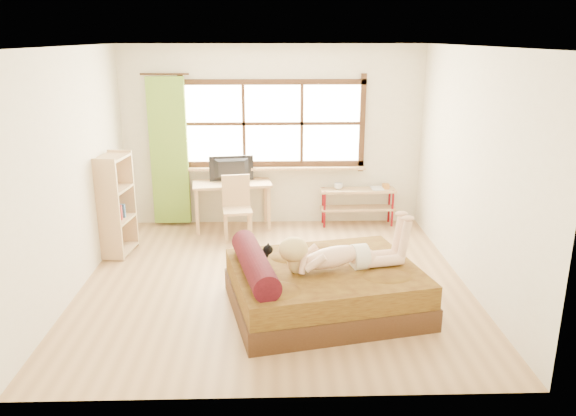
{
  "coord_description": "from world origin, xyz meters",
  "views": [
    {
      "loc": [
        -0.02,
        -6.15,
        2.81
      ],
      "look_at": [
        0.17,
        0.2,
        0.85
      ],
      "focal_mm": 35.0,
      "sensor_mm": 36.0,
      "label": 1
    }
  ],
  "objects_px": {
    "kitten": "(257,254)",
    "chair": "(237,203)",
    "desk": "(232,189)",
    "bed": "(321,286)",
    "pipe_shelf": "(358,199)",
    "woman": "(341,242)",
    "bookshelf": "(116,204)"
  },
  "relations": [
    {
      "from": "kitten",
      "to": "bed",
      "type": "bearing_deg",
      "value": -21.55
    },
    {
      "from": "chair",
      "to": "bookshelf",
      "type": "xyz_separation_m",
      "value": [
        -1.55,
        -0.61,
        0.18
      ]
    },
    {
      "from": "desk",
      "to": "bookshelf",
      "type": "relative_size",
      "value": 0.9
    },
    {
      "from": "woman",
      "to": "pipe_shelf",
      "type": "bearing_deg",
      "value": 65.39
    },
    {
      "from": "pipe_shelf",
      "to": "bookshelf",
      "type": "bearing_deg",
      "value": -163.45
    },
    {
      "from": "chair",
      "to": "bookshelf",
      "type": "height_order",
      "value": "bookshelf"
    },
    {
      "from": "desk",
      "to": "kitten",
      "type": "bearing_deg",
      "value": -88.16
    },
    {
      "from": "bookshelf",
      "to": "woman",
      "type": "bearing_deg",
      "value": -24.84
    },
    {
      "from": "kitten",
      "to": "chair",
      "type": "xyz_separation_m",
      "value": [
        -0.34,
        2.19,
        -0.1
      ]
    },
    {
      "from": "bookshelf",
      "to": "kitten",
      "type": "bearing_deg",
      "value": -32.64
    },
    {
      "from": "chair",
      "to": "pipe_shelf",
      "type": "xyz_separation_m",
      "value": [
        1.83,
        0.49,
        -0.08
      ]
    },
    {
      "from": "woman",
      "to": "pipe_shelf",
      "type": "distance_m",
      "value": 2.92
    },
    {
      "from": "bed",
      "to": "chair",
      "type": "xyz_separation_m",
      "value": [
        -1.02,
        2.3,
        0.24
      ]
    },
    {
      "from": "kitten",
      "to": "bookshelf",
      "type": "height_order",
      "value": "bookshelf"
    },
    {
      "from": "kitten",
      "to": "chair",
      "type": "relative_size",
      "value": 0.32
    },
    {
      "from": "woman",
      "to": "pipe_shelf",
      "type": "relative_size",
      "value": 1.18
    },
    {
      "from": "bed",
      "to": "woman",
      "type": "distance_m",
      "value": 0.55
    },
    {
      "from": "woman",
      "to": "chair",
      "type": "bearing_deg",
      "value": 105.14
    },
    {
      "from": "bed",
      "to": "desk",
      "type": "xyz_separation_m",
      "value": [
        -1.1,
        2.67,
        0.36
      ]
    },
    {
      "from": "woman",
      "to": "desk",
      "type": "bearing_deg",
      "value": 103.42
    },
    {
      "from": "pipe_shelf",
      "to": "woman",
      "type": "bearing_deg",
      "value": -103.74
    },
    {
      "from": "kitten",
      "to": "pipe_shelf",
      "type": "distance_m",
      "value": 3.07
    },
    {
      "from": "woman",
      "to": "chair",
      "type": "height_order",
      "value": "woman"
    },
    {
      "from": "woman",
      "to": "chair",
      "type": "distance_m",
      "value": 2.65
    },
    {
      "from": "bed",
      "to": "chair",
      "type": "distance_m",
      "value": 2.53
    },
    {
      "from": "kitten",
      "to": "desk",
      "type": "distance_m",
      "value": 2.59
    },
    {
      "from": "bed",
      "to": "chair",
      "type": "bearing_deg",
      "value": 101.57
    },
    {
      "from": "chair",
      "to": "bookshelf",
      "type": "relative_size",
      "value": 0.67
    },
    {
      "from": "woman",
      "to": "desk",
      "type": "xyz_separation_m",
      "value": [
        -1.3,
        2.71,
        -0.15
      ]
    },
    {
      "from": "bed",
      "to": "kitten",
      "type": "xyz_separation_m",
      "value": [
        -0.67,
        0.11,
        0.34
      ]
    },
    {
      "from": "pipe_shelf",
      "to": "bookshelf",
      "type": "height_order",
      "value": "bookshelf"
    },
    {
      "from": "bed",
      "to": "pipe_shelf",
      "type": "bearing_deg",
      "value": 61.43
    }
  ]
}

